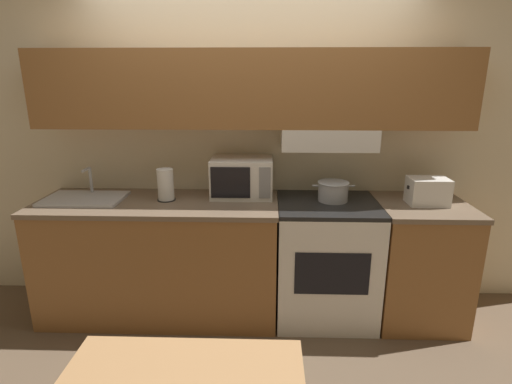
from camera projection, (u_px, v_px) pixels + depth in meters
name	position (u px, v px, depth m)	size (l,w,h in m)	color
ground_plane	(253.00, 289.00, 3.57)	(16.00, 16.00, 0.00)	brown
wall_back	(254.00, 124.00, 3.09)	(5.61, 0.38, 2.55)	beige
lower_counter_main	(161.00, 257.00, 3.13)	(1.82, 0.69, 0.93)	#936033
lower_counter_right_stub	(417.00, 261.00, 3.07)	(0.66, 0.69, 0.93)	#936033
stove_range	(325.00, 259.00, 3.10)	(0.74, 0.67, 0.93)	white
cooking_pot	(333.00, 191.00, 2.99)	(0.31, 0.24, 0.15)	#B7BABF
microwave	(242.00, 177.00, 3.09)	(0.47, 0.34, 0.30)	white
toaster	(428.00, 191.00, 2.90)	(0.29, 0.20, 0.20)	white
sink_basin	(84.00, 198.00, 3.02)	(0.58, 0.38, 0.23)	#B7BABF
paper_towel_roll	(166.00, 185.00, 3.00)	(0.14, 0.14, 0.24)	black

